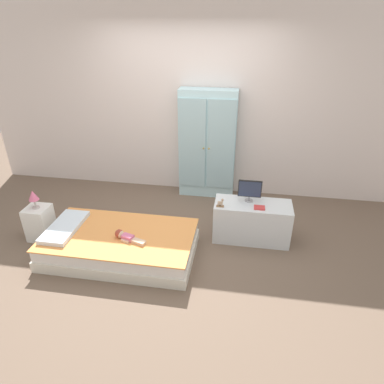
{
  "coord_description": "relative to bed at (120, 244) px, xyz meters",
  "views": [
    {
      "loc": [
        0.84,
        -3.35,
        2.55
      ],
      "look_at": [
        0.24,
        0.31,
        0.59
      ],
      "focal_mm": 31.82,
      "sensor_mm": 36.0,
      "label": 1
    }
  ],
  "objects": [
    {
      "name": "back_wall",
      "position": [
        0.51,
        1.87,
        1.21
      ],
      "size": [
        6.4,
        0.05,
        2.7
      ],
      "primitive_type": "cube",
      "color": "silver",
      "rests_on": "ground_plane"
    },
    {
      "name": "tv_monitor",
      "position": [
        1.46,
        0.65,
        0.51
      ],
      "size": [
        0.28,
        0.1,
        0.28
      ],
      "color": "#99999E",
      "rests_on": "tv_stand"
    },
    {
      "name": "book_red",
      "position": [
        1.58,
        0.49,
        0.36
      ],
      "size": [
        0.13,
        0.1,
        0.01
      ],
      "primitive_type": "cube",
      "color": "#CC3838",
      "rests_on": "tv_stand"
    },
    {
      "name": "tv_stand",
      "position": [
        1.51,
        0.58,
        0.11
      ],
      "size": [
        0.93,
        0.4,
        0.5
      ],
      "primitive_type": "cube",
      "color": "silver",
      "rests_on": "ground_plane"
    },
    {
      "name": "table_lamp",
      "position": [
        -1.11,
        0.17,
        0.46
      ],
      "size": [
        0.12,
        0.12,
        0.24
      ],
      "color": "#B7B2AD",
      "rests_on": "nightstand"
    },
    {
      "name": "wardrobe",
      "position": [
        0.81,
        1.69,
        0.67
      ],
      "size": [
        0.83,
        0.29,
        1.62
      ],
      "color": "silver",
      "rests_on": "ground_plane"
    },
    {
      "name": "nightstand",
      "position": [
        -1.11,
        0.17,
        0.08
      ],
      "size": [
        0.28,
        0.28,
        0.43
      ],
      "primitive_type": "cube",
      "color": "white",
      "rests_on": "ground_plane"
    },
    {
      "name": "ground_plane",
      "position": [
        0.51,
        0.29,
        -0.15
      ],
      "size": [
        10.0,
        10.0,
        0.02
      ],
      "primitive_type": "cube",
      "color": "brown"
    },
    {
      "name": "pillow",
      "position": [
        -0.67,
        0.0,
        0.17
      ],
      "size": [
        0.32,
        0.69,
        0.05
      ],
      "primitive_type": "cube",
      "color": "silver",
      "rests_on": "bed"
    },
    {
      "name": "rocking_horse_toy",
      "position": [
        1.13,
        0.45,
        0.41
      ],
      "size": [
        0.09,
        0.04,
        0.11
      ],
      "color": "#8E6642",
      "rests_on": "tv_stand"
    },
    {
      "name": "doll",
      "position": [
        0.1,
        -0.08,
        0.18
      ],
      "size": [
        0.39,
        0.19,
        0.1
      ],
      "color": "#D6668E",
      "rests_on": "bed"
    },
    {
      "name": "bed",
      "position": [
        0.0,
        0.0,
        0.0
      ],
      "size": [
        1.73,
        0.96,
        0.29
      ],
      "color": "silver",
      "rests_on": "ground_plane"
    }
  ]
}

